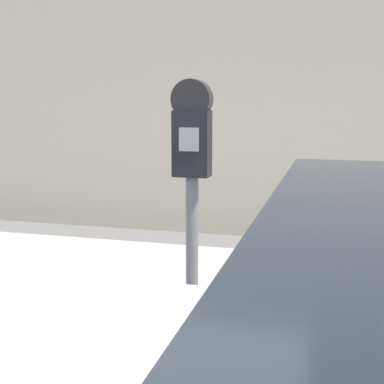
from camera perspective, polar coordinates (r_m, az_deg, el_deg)
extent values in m
cube|color=#BCB7AD|center=(4.34, -3.96, -11.31)|extent=(24.00, 2.80, 0.12)
cylinder|color=slate|center=(3.08, 0.00, -8.37)|extent=(0.07, 0.07, 1.09)
cube|color=black|center=(2.94, 0.00, 5.18)|extent=(0.20, 0.12, 0.36)
cube|color=gray|center=(2.87, -0.33, 5.62)|extent=(0.11, 0.01, 0.13)
cylinder|color=black|center=(2.93, 0.00, 9.88)|extent=(0.22, 0.10, 0.22)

